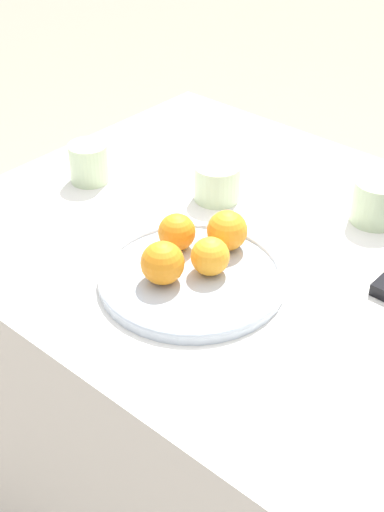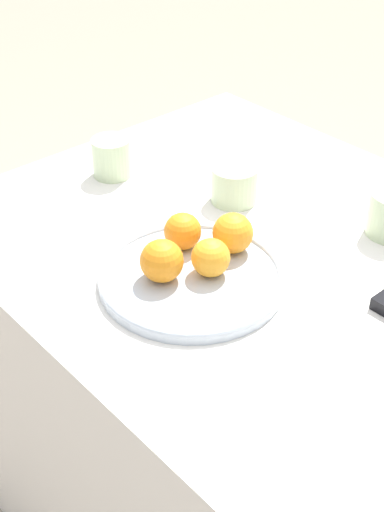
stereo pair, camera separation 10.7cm
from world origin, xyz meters
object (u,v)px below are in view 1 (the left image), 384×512
object	(u,v)px
fruit_platter	(192,277)
cup_1	(376,202)
orange_0	(210,256)
cup_2	(89,163)
orange_1	(227,231)
orange_2	(177,232)
orange_3	(163,263)
cup_0	(217,182)

from	to	relation	value
fruit_platter	cup_1	distance (m)	0.36
orange_0	cup_2	distance (m)	0.38
orange_1	cup_1	distance (m)	0.28
orange_2	orange_3	distance (m)	0.09
fruit_platter	cup_0	bearing A→B (deg)	121.12
fruit_platter	cup_0	distance (m)	0.26
cup_1	orange_1	bearing A→B (deg)	-117.21
orange_3	cup_1	size ratio (longest dim) A/B	0.80
cup_2	fruit_platter	bearing A→B (deg)	-17.46
orange_0	orange_3	bearing A→B (deg)	-121.93
cup_0	cup_1	bearing A→B (deg)	25.77
orange_3	cup_0	size ratio (longest dim) A/B	0.79
cup_2	orange_2	bearing A→B (deg)	-14.05
fruit_platter	cup_2	distance (m)	0.38
orange_1	orange_3	size ratio (longest dim) A/B	0.99
orange_1	orange_3	xyz separation A→B (m)	(-0.02, -0.13, 0.00)
cup_0	orange_1	bearing A→B (deg)	-45.29
cup_0	fruit_platter	bearing A→B (deg)	-58.88
fruit_platter	orange_1	xyz separation A→B (m)	(-0.01, 0.09, 0.04)
orange_3	cup_2	world-z (taller)	orange_3
orange_1	orange_3	world-z (taller)	same
orange_2	cup_1	size ratio (longest dim) A/B	0.73
orange_1	cup_0	bearing A→B (deg)	134.71
fruit_platter	cup_0	world-z (taller)	cup_0
cup_1	orange_2	bearing A→B (deg)	-121.87
cup_0	cup_2	world-z (taller)	cup_2
fruit_platter	orange_0	world-z (taller)	orange_0
cup_2	orange_1	bearing A→B (deg)	-3.15
fruit_platter	orange_2	size ratio (longest dim) A/B	4.77
fruit_platter	orange_3	xyz separation A→B (m)	(-0.02, -0.04, 0.04)
orange_3	cup_1	xyz separation A→B (m)	(0.14, 0.38, -0.01)
orange_0	cup_2	bearing A→B (deg)	166.68
orange_0	orange_3	world-z (taller)	orange_3
cup_0	orange_3	bearing A→B (deg)	-67.24
orange_2	cup_1	xyz separation A→B (m)	(0.19, 0.30, -0.01)
orange_2	cup_0	xyz separation A→B (m)	(-0.07, 0.18, -0.01)
orange_3	orange_2	bearing A→B (deg)	118.68
fruit_platter	orange_0	distance (m)	0.04
orange_2	cup_0	size ratio (longest dim) A/B	0.72
orange_0	cup_1	distance (m)	0.33
fruit_platter	cup_2	size ratio (longest dim) A/B	3.87
orange_0	orange_2	world-z (taller)	same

